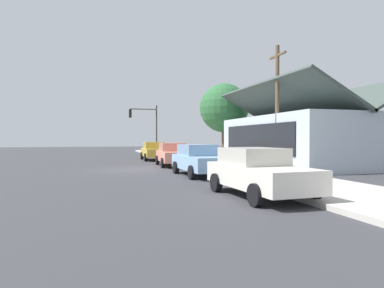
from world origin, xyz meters
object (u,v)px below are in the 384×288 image
Objects in this scene: traffic_light_main at (146,122)px; car_coral at (173,154)px; shade_tree at (224,108)px; car_skyblue at (199,160)px; car_ivory at (258,172)px; car_mustard at (154,151)px; fire_hydrant_red at (238,168)px; utility_pole_wooden at (277,105)px.

car_coral is at bearing 1.65° from traffic_light_main.
car_coral is at bearing -45.09° from shade_tree.
car_skyblue is 0.67× the size of shade_tree.
traffic_light_main reaches higher than car_coral.
car_ivory is 20.55m from shade_tree.
shade_tree is at bearing 87.53° from car_mustard.
shade_tree reaches higher than car_ivory.
shade_tree reaches higher than traffic_light_main.
traffic_light_main reaches higher than car_mustard.
traffic_light_main is 19.01m from fire_hydrant_red.
car_coral is at bearing -170.51° from fire_hydrant_red.
car_coral and car_skyblue have the same top height.
utility_pole_wooden is (4.78, 5.35, 3.11)m from car_coral.
fire_hydrant_red is (8.10, 1.35, -0.32)m from car_coral.
traffic_light_main is (-3.94, -0.15, 2.68)m from car_mustard.
car_ivory is at bearing -16.52° from fire_hydrant_red.
traffic_light_main is 16.40m from utility_pole_wooden.
shade_tree is at bearing 161.09° from fire_hydrant_red.
car_ivory is (6.55, -0.01, 0.00)m from car_skyblue.
car_skyblue is (6.36, -0.07, -0.00)m from car_coral.
utility_pole_wooden is at bearing 26.96° from car_mustard.
car_mustard is 0.88× the size of traffic_light_main.
traffic_light_main reaches higher than car_skyblue.
car_coral is 8.22m from fire_hydrant_red.
car_mustard is 0.99× the size of car_skyblue.
car_skyblue is at bearing 2.63° from car_coral.
traffic_light_main is at bearing 179.07° from car_skyblue.
traffic_light_main is at bearing -123.51° from shade_tree.
traffic_light_main is (-23.51, -0.23, 2.67)m from car_ivory.
shade_tree is at bearing 56.49° from traffic_light_main.
fire_hydrant_red is at bearing 37.53° from car_skyblue.
car_skyblue is 1.00× the size of car_ivory.
car_mustard is 14.84m from fire_hydrant_red.
car_mustard is at bearing 177.50° from car_ivory.
car_skyblue is 0.89× the size of traffic_light_main.
car_coral is 6.66× the size of fire_hydrant_red.
utility_pole_wooden reaches higher than fire_hydrant_red.
shade_tree is at bearing 175.26° from utility_pole_wooden.
traffic_light_main reaches higher than car_ivory.
utility_pole_wooden is (15.38, 5.66, 0.44)m from traffic_light_main.
car_coral is 1.02× the size of car_ivory.
traffic_light_main is (-16.96, -0.24, 2.68)m from car_skyblue.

